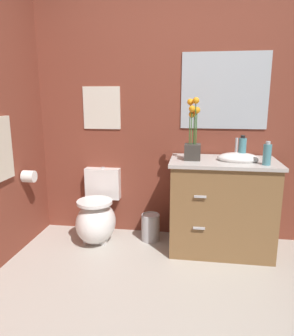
% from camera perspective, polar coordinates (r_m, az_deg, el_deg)
% --- Properties ---
extents(wall_back, '(4.75, 0.05, 2.50)m').
position_cam_1_polar(wall_back, '(3.13, 11.61, 9.80)').
color(wall_back, brown).
rests_on(wall_back, ground_plane).
extents(toilet, '(0.38, 0.59, 0.69)m').
position_cam_1_polar(toilet, '(3.19, -8.97, -8.64)').
color(toilet, white).
rests_on(toilet, ground_plane).
extents(vanity_cabinet, '(0.94, 0.56, 1.03)m').
position_cam_1_polar(vanity_cabinet, '(2.97, 13.35, -6.46)').
color(vanity_cabinet, brown).
rests_on(vanity_cabinet, ground_plane).
extents(flower_vase, '(0.14, 0.14, 0.54)m').
position_cam_1_polar(flower_vase, '(2.80, 8.26, 5.10)').
color(flower_vase, '#38332D').
rests_on(flower_vase, vanity_cabinet).
extents(soap_bottle, '(0.07, 0.07, 0.22)m').
position_cam_1_polar(soap_bottle, '(2.87, 16.82, 3.33)').
color(soap_bottle, teal).
rests_on(soap_bottle, vanity_cabinet).
extents(lotion_bottle, '(0.07, 0.07, 0.20)m').
position_cam_1_polar(lotion_bottle, '(2.75, 20.88, 2.35)').
color(lotion_bottle, teal).
rests_on(lotion_bottle, vanity_cabinet).
extents(trash_bin, '(0.18, 0.18, 0.27)m').
position_cam_1_polar(trash_bin, '(3.18, 0.64, -10.62)').
color(trash_bin, '#B7B7BC').
rests_on(trash_bin, ground_plane).
extents(wall_poster, '(0.38, 0.01, 0.42)m').
position_cam_1_polar(wall_poster, '(3.23, -8.19, 10.69)').
color(wall_poster, silver).
extents(wall_mirror, '(0.80, 0.01, 0.70)m').
position_cam_1_polar(wall_mirror, '(3.10, 13.84, 13.37)').
color(wall_mirror, '#B2BCC6').
extents(hanging_towel, '(0.03, 0.28, 0.52)m').
position_cam_1_polar(hanging_towel, '(2.83, -24.93, 3.13)').
color(hanging_towel, beige).
extents(toilet_paper_roll, '(0.11, 0.11, 0.11)m').
position_cam_1_polar(toilet_paper_roll, '(3.11, -20.54, -1.43)').
color(toilet_paper_roll, white).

